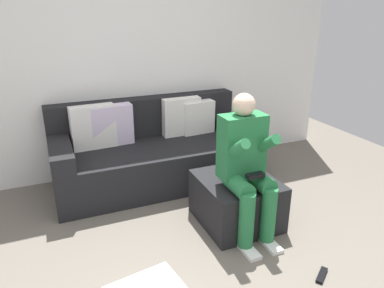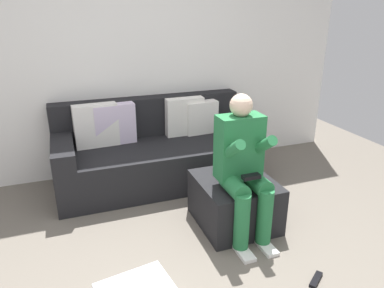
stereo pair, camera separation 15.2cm
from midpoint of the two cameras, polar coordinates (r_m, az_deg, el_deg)
The scene contains 5 objects.
wall_back at distance 3.95m, azimuth -12.42°, elevation 12.58°, with size 5.11×0.10×2.43m, color white.
couch_sectional at distance 3.82m, azimuth -7.34°, elevation -1.22°, with size 2.04×0.88×0.86m.
ottoman at distance 3.13m, azimuth 5.63°, elevation -8.88°, with size 0.61×0.66×0.41m, color black.
person_seated at distance 2.80m, azimuth 7.14°, elevation -3.18°, with size 0.35×0.55×1.16m.
remote_near_ottoman at distance 2.78m, azimuth 18.24°, elevation -19.09°, with size 0.17×0.04×0.02m, color black.
Camera 1 is at (-0.80, -1.50, 1.75)m, focal length 33.71 mm.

